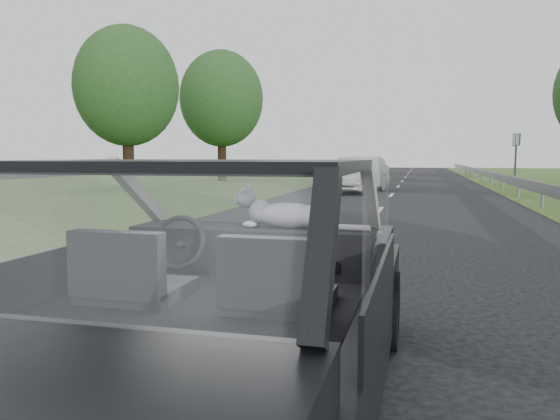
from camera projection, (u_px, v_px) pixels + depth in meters
The scene contains 11 objects.
ground at pixel (222, 414), 3.11m from camera, with size 140.00×140.00×0.00m, color black.
subject_car at pixel (220, 289), 3.04m from camera, with size 1.80×4.00×1.45m, color black.
dashboard at pixel (254, 249), 3.63m from camera, with size 1.58×0.45×0.30m, color black.
driver_seat at pixel (128, 268), 2.85m from camera, with size 0.50×0.72×0.42m, color black.
passenger_seat at pixel (276, 277), 2.65m from camera, with size 0.50×0.72×0.42m, color black.
steering_wheel at pixel (179, 243), 3.44m from camera, with size 0.36×0.36×0.04m, color black.
cat at pixel (288, 214), 3.52m from camera, with size 0.64×0.20×0.29m, color gray.
other_car at pixel (357, 175), 22.07m from camera, with size 1.74×4.40×1.45m, color silver.
highway_sign at pixel (515, 159), 28.42m from camera, with size 0.11×1.05×2.64m, color #19512C.
tree_5 at pixel (127, 110), 24.43m from camera, with size 4.65×4.65×7.04m, color #244619, non-canonical shape.
tree_6 at pixel (222, 118), 32.27m from camera, with size 4.92×4.92×7.45m, color #244619, non-canonical shape.
Camera 1 is at (1.07, -2.80, 1.46)m, focal length 35.00 mm.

